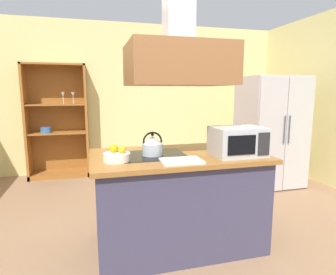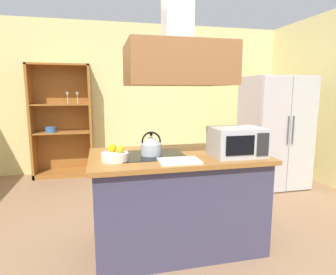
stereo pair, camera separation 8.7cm
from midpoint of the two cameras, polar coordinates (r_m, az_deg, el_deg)
name	(u,v)px [view 1 (the left image)]	position (r m, az deg, el deg)	size (l,w,h in m)	color
ground_plane	(165,248)	(2.92, -1.56, -21.20)	(7.80, 7.80, 0.00)	#8D694D
wall_back	(125,98)	(5.48, -9.03, 7.77)	(6.00, 0.12, 2.70)	#E6D98D
kitchen_island	(177,199)	(2.81, 0.98, -12.21)	(1.60, 0.93, 0.90)	#3D3A56
range_hood	(178,53)	(2.63, 1.07, 16.42)	(0.90, 0.70, 1.17)	#915B34
refrigerator	(270,132)	(4.75, 19.23, 1.10)	(0.90, 0.77, 1.70)	#BFB0B5
dish_cabinet	(58,128)	(5.31, -21.54, 1.86)	(1.00, 0.40, 1.93)	#9D5F26
kettle	(153,146)	(2.60, -4.06, -1.61)	(0.19, 0.19, 0.22)	#ADBAC3
cutting_board	(181,161)	(2.38, 1.63, -4.67)	(0.34, 0.24, 0.02)	white
microwave	(238,141)	(2.65, 12.82, -0.76)	(0.46, 0.35, 0.26)	#B7BABF
wine_glass_on_counter	(240,134)	(2.99, 13.42, 0.74)	(0.08, 0.08, 0.21)	silver
fruit_bowl	(117,156)	(2.44, -11.16, -3.60)	(0.23, 0.23, 0.14)	silver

